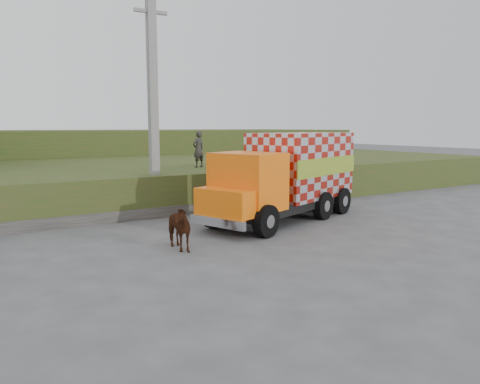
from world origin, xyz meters
TOP-DOWN VIEW (x-y plane):
  - ground at (0.00, 0.00)m, footprint 120.00×120.00m
  - embankment at (0.00, 10.00)m, footprint 40.00×12.00m
  - embankment_far at (0.00, 22.00)m, footprint 40.00×12.00m
  - retaining_strip at (-2.00, 4.20)m, footprint 16.00×0.50m
  - utility_pole at (-1.00, 4.60)m, footprint 1.20×0.30m
  - cargo_truck at (2.71, 1.52)m, footprint 7.09×4.29m
  - cow at (-2.35, -0.24)m, footprint 0.66×1.43m
  - pedestrian at (1.83, 6.70)m, footprint 0.65×0.51m

SIDE VIEW (x-z plane):
  - ground at x=0.00m, z-range 0.00..0.00m
  - retaining_strip at x=-2.00m, z-range 0.00..0.40m
  - cow at x=-2.35m, z-range 0.00..1.21m
  - embankment at x=0.00m, z-range 0.00..1.50m
  - embankment_far at x=0.00m, z-range 0.00..3.00m
  - cargo_truck at x=2.71m, z-range 0.05..3.06m
  - pedestrian at x=1.83m, z-range 1.50..3.06m
  - utility_pole at x=-1.00m, z-range 0.08..8.07m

